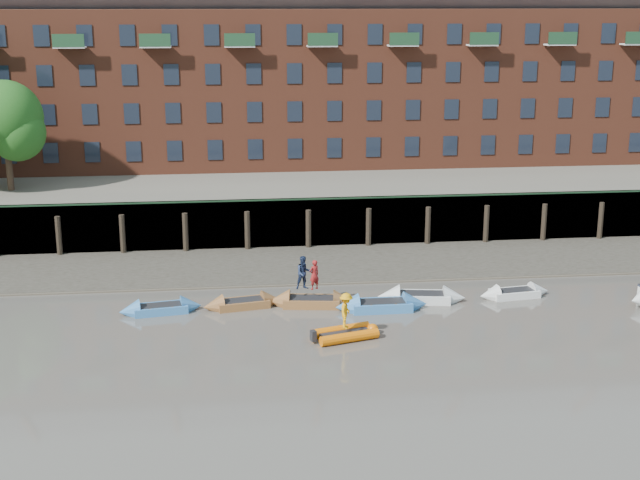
{
  "coord_description": "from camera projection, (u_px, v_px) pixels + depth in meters",
  "views": [
    {
      "loc": [
        -7.55,
        -34.55,
        15.86
      ],
      "look_at": [
        -2.33,
        12.0,
        3.2
      ],
      "focal_mm": 50.0,
      "sensor_mm": 36.0,
      "label": 1
    }
  ],
  "objects": [
    {
      "name": "apartment_terrace",
      "position": [
        314.0,
        40.0,
        70.24
      ],
      "size": [
        80.6,
        15.56,
        20.98
      ],
      "color": "brown",
      "rests_on": "bank_terrace"
    },
    {
      "name": "person_rower_b",
      "position": [
        304.0,
        273.0,
        47.37
      ],
      "size": [
        1.0,
        0.84,
        1.81
      ],
      "primitive_type": "imported",
      "rotation": [
        0.0,
        0.0,
        0.19
      ],
      "color": "#19233F",
      "rests_on": "rowboat_3"
    },
    {
      "name": "rowboat_4",
      "position": [
        381.0,
        306.0,
        47.0
      ],
      "size": [
        4.92,
        1.48,
        1.42
      ],
      "rotation": [
        0.0,
        0.0,
        0.01
      ],
      "color": "teal",
      "rests_on": "ground"
    },
    {
      "name": "rowboat_6",
      "position": [
        514.0,
        293.0,
        49.09
      ],
      "size": [
        4.22,
        1.74,
        1.19
      ],
      "rotation": [
        0.0,
        0.0,
        0.14
      ],
      "color": "silver",
      "rests_on": "ground"
    },
    {
      "name": "rowboat_3",
      "position": [
        312.0,
        302.0,
        47.64
      ],
      "size": [
        4.81,
        2.0,
        1.36
      ],
      "rotation": [
        0.0,
        0.0,
        -0.14
      ],
      "color": "brown",
      "rests_on": "ground"
    },
    {
      "name": "rowboat_2",
      "position": [
        243.0,
        303.0,
        47.41
      ],
      "size": [
        4.42,
        2.02,
        1.24
      ],
      "rotation": [
        0.0,
        0.0,
        0.19
      ],
      "color": "brown",
      "rests_on": "ground"
    },
    {
      "name": "person_rower_a",
      "position": [
        314.0,
        275.0,
        47.34
      ],
      "size": [
        0.71,
        0.63,
        1.62
      ],
      "primitive_type": "imported",
      "rotation": [
        0.0,
        0.0,
        3.65
      ],
      "color": "maroon",
      "rests_on": "rowboat_3"
    },
    {
      "name": "ground",
      "position": [
        405.0,
        383.0,
        38.1
      ],
      "size": [
        220.0,
        220.0,
        0.0
      ],
      "primitive_type": "plane",
      "color": "#565049",
      "rests_on": "ground"
    },
    {
      "name": "rowboat_1",
      "position": [
        161.0,
        309.0,
        46.62
      ],
      "size": [
        4.43,
        1.9,
        1.24
      ],
      "rotation": [
        0.0,
        0.0,
        0.16
      ],
      "color": "teal",
      "rests_on": "ground"
    },
    {
      "name": "river_wall",
      "position": [
        337.0,
        222.0,
        59.15
      ],
      "size": [
        110.0,
        1.23,
        3.3
      ],
      "color": "#2D2A26",
      "rests_on": "ground"
    },
    {
      "name": "mud_band",
      "position": [
        355.0,
        280.0,
        52.1
      ],
      "size": [
        110.0,
        1.6,
        0.1
      ],
      "primitive_type": "cube",
      "color": "#4C4336",
      "rests_on": "ground"
    },
    {
      "name": "foreshore",
      "position": [
        346.0,
        264.0,
        55.36
      ],
      "size": [
        110.0,
        8.0,
        0.5
      ],
      "primitive_type": "cube",
      "color": "#3D382F",
      "rests_on": "ground"
    },
    {
      "name": "person_rib_crew",
      "position": [
        346.0,
        311.0,
        42.77
      ],
      "size": [
        0.97,
        1.29,
        1.77
      ],
      "primitive_type": "imported",
      "rotation": [
        0.0,
        0.0,
        1.27
      ],
      "color": "orange",
      "rests_on": "rib_tender"
    },
    {
      "name": "rib_tender",
      "position": [
        347.0,
        333.0,
        43.11
      ],
      "size": [
        3.36,
        2.32,
        0.57
      ],
      "rotation": [
        0.0,
        0.0,
        0.29
      ],
      "color": "#DE6405",
      "rests_on": "ground"
    },
    {
      "name": "rowboat_5",
      "position": [
        421.0,
        297.0,
        48.35
      ],
      "size": [
        4.91,
        2.1,
        1.38
      ],
      "rotation": [
        0.0,
        0.0,
        -0.16
      ],
      "color": "silver",
      "rests_on": "ground"
    },
    {
      "name": "bank_terrace",
      "position": [
        316.0,
        182.0,
        72.22
      ],
      "size": [
        110.0,
        28.0,
        3.2
      ],
      "primitive_type": "cube",
      "color": "#5E594D",
      "rests_on": "ground"
    }
  ]
}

